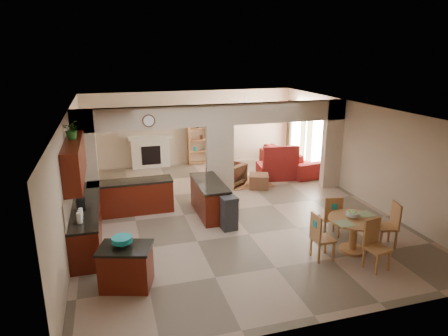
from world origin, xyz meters
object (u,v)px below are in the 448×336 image
object	(u,v)px
dining_table	(354,230)
armchair	(231,174)
sofa	(291,159)
kitchen_island	(126,267)

from	to	relation	value
dining_table	armchair	world-z (taller)	dining_table
sofa	kitchen_island	bearing A→B (deg)	126.42
kitchen_island	sofa	distance (m)	8.71
dining_table	sofa	world-z (taller)	sofa
kitchen_island	sofa	xyz separation A→B (m)	(6.24, 6.07, -0.01)
kitchen_island	armchair	bearing A→B (deg)	71.82
sofa	armchair	size ratio (longest dim) A/B	3.49
armchair	sofa	bearing A→B (deg)	164.84
kitchen_island	armchair	distance (m)	6.26
kitchen_island	armchair	world-z (taller)	kitchen_island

